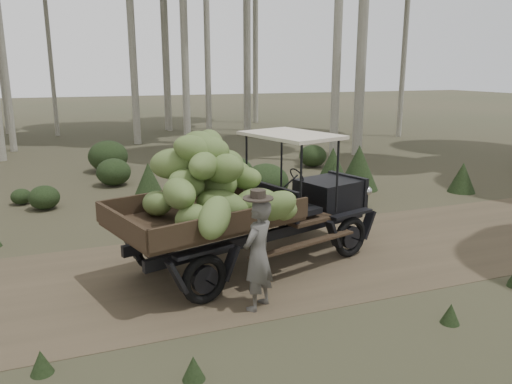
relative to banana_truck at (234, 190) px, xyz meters
The scene contains 5 objects.
ground 2.05m from the banana_truck, behind, with size 120.00×120.00×0.00m, color #473D2B.
dirt_track 2.05m from the banana_truck, behind, with size 70.00×4.00×0.01m, color brown.
banana_truck is the anchor object (origin of this frame).
farmer 1.58m from the banana_truck, 94.66° to the right, with size 0.73×0.69×1.82m.
undergrowth 1.21m from the banana_truck, 88.88° to the left, with size 20.12×20.95×1.37m.
Camera 1 is at (-1.16, -7.93, 3.48)m, focal length 35.00 mm.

